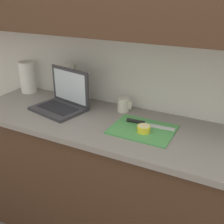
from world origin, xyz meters
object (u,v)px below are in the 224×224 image
Objects in this scene: laptop at (63,100)px; knife at (142,123)px; lemon_half_cut at (144,129)px; cutting_board at (143,129)px; paper_towel_roll at (28,77)px; measuring_cup at (123,105)px.

laptop reaches higher than knife.
lemon_half_cut is (0.61, -0.08, -0.03)m from laptop.
cutting_board is at bearing 7.14° from laptop.
paper_towel_roll is at bearing 169.07° from cutting_board.
laptop is 0.41m from measuring_cup.
measuring_cup is (-0.19, 0.14, 0.03)m from knife.
cutting_board is 3.71× the size of measuring_cup.
measuring_cup is (-0.22, 0.20, 0.04)m from cutting_board.
laptop reaches higher than cutting_board.
knife is 0.10m from lemon_half_cut.
knife is at bearing 117.03° from lemon_half_cut.
paper_towel_roll reaches higher than measuring_cup.
measuring_cup reaches higher than knife.
measuring_cup is at bearing 137.65° from cutting_board.
laptop is at bearing -18.53° from paper_towel_roll.
laptop reaches higher than lemon_half_cut.
measuring_cup reaches higher than cutting_board.
lemon_half_cut is 0.78× the size of measuring_cup.
lemon_half_cut is at bearing -12.41° from paper_towel_roll.
paper_towel_roll is at bearing 179.76° from measuring_cup.
measuring_cup is 0.82m from paper_towel_roll.
cutting_board is 0.29m from measuring_cup.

